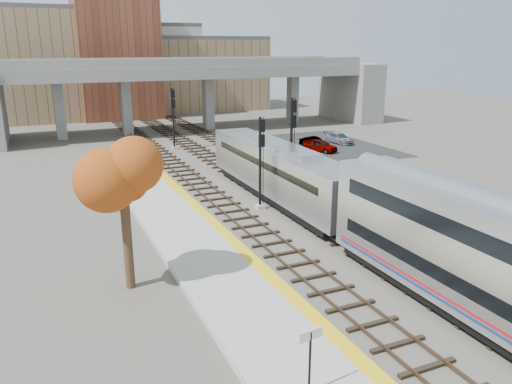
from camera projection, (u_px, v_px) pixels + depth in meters
name	position (u px, v px, depth m)	size (l,w,h in m)	color
ground	(356.00, 260.00, 26.70)	(160.00, 160.00, 0.00)	#47423D
platform	(230.00, 282.00, 23.82)	(4.50, 60.00, 0.35)	#9E9E99
yellow_strip	(266.00, 272.00, 24.51)	(0.70, 60.00, 0.01)	yellow
tracks	(271.00, 195.00, 38.00)	(10.70, 95.00, 0.25)	black
overpass	(193.00, 87.00, 66.43)	(54.00, 12.00, 9.50)	slate
buildings_far	(133.00, 65.00, 83.32)	(43.00, 21.00, 20.60)	#947355
parking_lot	(316.00, 146.00, 56.70)	(14.00, 18.00, 0.04)	black
locomotive	(279.00, 170.00, 36.45)	(3.02, 19.05, 4.10)	#A8AAB2
signal_mast_near	(260.00, 166.00, 34.19)	(0.60, 0.64, 6.46)	#9E9E99
signal_mast_mid	(292.00, 145.00, 38.44)	(0.60, 0.64, 7.28)	#9E9E99
signal_mast_far	(173.00, 120.00, 54.18)	(0.60, 0.64, 6.69)	#9E9E99
station_sign	(310.00, 348.00, 15.53)	(0.90, 0.16, 2.27)	black
tree	(122.00, 174.00, 22.17)	(3.60, 3.60, 7.47)	#382619
car_a	(320.00, 145.00, 53.73)	(1.57, 3.91, 1.33)	#99999E
car_b	(314.00, 142.00, 55.74)	(1.26, 3.61, 1.19)	#99999E
car_c	(339.00, 138.00, 58.34)	(1.65, 4.07, 1.18)	#99999E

